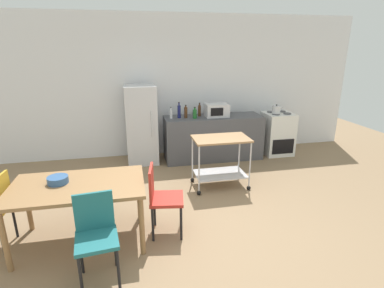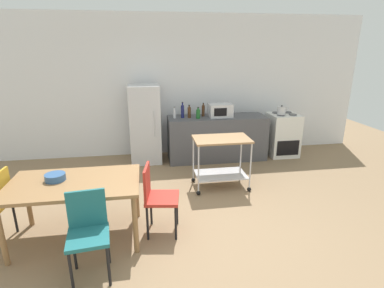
% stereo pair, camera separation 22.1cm
% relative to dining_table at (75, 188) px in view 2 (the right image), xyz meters
% --- Properties ---
extents(ground_plane, '(12.00, 12.00, 0.00)m').
position_rel_dining_table_xyz_m(ground_plane, '(1.40, -0.15, -0.67)').
color(ground_plane, '#8C7051').
extents(back_wall, '(8.40, 0.12, 2.90)m').
position_rel_dining_table_xyz_m(back_wall, '(1.40, 3.05, 0.78)').
color(back_wall, white).
rests_on(back_wall, ground_plane).
extents(kitchen_counter, '(2.00, 0.64, 0.90)m').
position_rel_dining_table_xyz_m(kitchen_counter, '(2.30, 2.45, -0.22)').
color(kitchen_counter, '#4C4C51').
rests_on(kitchen_counter, ground_plane).
extents(dining_table, '(1.50, 0.90, 0.75)m').
position_rel_dining_table_xyz_m(dining_table, '(0.00, 0.00, 0.00)').
color(dining_table, olive).
rests_on(dining_table, ground_plane).
extents(chair_red, '(0.46, 0.46, 0.89)m').
position_rel_dining_table_xyz_m(chair_red, '(0.95, -0.02, -0.15)').
color(chair_red, '#B72D23').
rests_on(chair_red, ground_plane).
extents(chair_teal, '(0.44, 0.44, 0.89)m').
position_rel_dining_table_xyz_m(chair_teal, '(0.24, -0.66, -0.15)').
color(chair_teal, '#1E666B').
rests_on(chair_teal, ground_plane).
extents(stove_oven, '(0.60, 0.61, 0.92)m').
position_rel_dining_table_xyz_m(stove_oven, '(3.75, 2.47, -0.22)').
color(stove_oven, white).
rests_on(stove_oven, ground_plane).
extents(refrigerator, '(0.60, 0.63, 1.55)m').
position_rel_dining_table_xyz_m(refrigerator, '(0.85, 2.55, 0.10)').
color(refrigerator, silver).
rests_on(refrigerator, ground_plane).
extents(kitchen_cart, '(0.91, 0.57, 0.85)m').
position_rel_dining_table_xyz_m(kitchen_cart, '(2.06, 1.13, -0.10)').
color(kitchen_cart, '#A37A51').
rests_on(kitchen_cart, ground_plane).
extents(bottle_sparkling_water, '(0.06, 0.06, 0.23)m').
position_rel_dining_table_xyz_m(bottle_sparkling_water, '(1.43, 2.45, 0.32)').
color(bottle_sparkling_water, silver).
rests_on(bottle_sparkling_water, kitchen_counter).
extents(bottle_sesame_oil, '(0.06, 0.06, 0.31)m').
position_rel_dining_table_xyz_m(bottle_sesame_oil, '(1.60, 2.47, 0.36)').
color(bottle_sesame_oil, navy).
rests_on(bottle_sesame_oil, kitchen_counter).
extents(bottle_olive_oil, '(0.07, 0.07, 0.26)m').
position_rel_dining_table_xyz_m(bottle_olive_oil, '(1.73, 2.45, 0.34)').
color(bottle_olive_oil, '#4C2D19').
rests_on(bottle_olive_oil, kitchen_counter).
extents(bottle_soy_sauce, '(0.08, 0.08, 0.22)m').
position_rel_dining_table_xyz_m(bottle_soy_sauce, '(1.89, 2.36, 0.32)').
color(bottle_soy_sauce, '#1E6628').
rests_on(bottle_soy_sauce, kitchen_counter).
extents(bottle_vinegar, '(0.06, 0.06, 0.27)m').
position_rel_dining_table_xyz_m(bottle_vinegar, '(2.03, 2.54, 0.35)').
color(bottle_vinegar, '#4C2D19').
rests_on(bottle_vinegar, kitchen_counter).
extents(microwave, '(0.46, 0.35, 0.26)m').
position_rel_dining_table_xyz_m(microwave, '(2.36, 2.44, 0.36)').
color(microwave, silver).
rests_on(microwave, kitchen_counter).
extents(fruit_bowl, '(0.23, 0.23, 0.08)m').
position_rel_dining_table_xyz_m(fruit_bowl, '(-0.22, 0.08, 0.12)').
color(fruit_bowl, '#33598C').
rests_on(fruit_bowl, dining_table).
extents(kettle, '(0.24, 0.17, 0.19)m').
position_rel_dining_table_xyz_m(kettle, '(3.63, 2.37, 0.33)').
color(kettle, silver).
rests_on(kettle, stove_oven).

